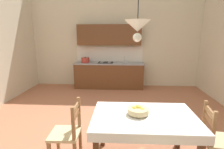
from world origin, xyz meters
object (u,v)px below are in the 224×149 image
(kitchen_cabinetry, at_px, (109,64))
(dining_table, at_px, (144,123))
(dining_chair_tv_side, at_px, (68,133))
(pendant_lamp, at_px, (138,27))
(fruit_bowl, at_px, (138,110))
(dining_chair_window_side, at_px, (217,140))

(kitchen_cabinetry, distance_m, dining_table, 3.88)
(dining_chair_tv_side, distance_m, pendant_lamp, 1.79)
(dining_chair_tv_side, relative_size, pendant_lamp, 1.16)
(dining_table, height_order, fruit_bowl, fruit_bowl)
(dining_table, height_order, dining_chair_window_side, dining_chair_window_side)
(kitchen_cabinetry, distance_m, fruit_bowl, 3.83)
(kitchen_cabinetry, relative_size, pendant_lamp, 3.00)
(kitchen_cabinetry, bearing_deg, fruit_bowl, -79.44)
(kitchen_cabinetry, xyz_separation_m, dining_table, (0.79, -3.79, -0.23))
(kitchen_cabinetry, height_order, pendant_lamp, pendant_lamp)
(dining_chair_window_side, bearing_deg, dining_table, 177.60)
(kitchen_cabinetry, relative_size, dining_chair_tv_side, 2.60)
(fruit_bowl, bearing_deg, pendant_lamp, -125.84)
(dining_table, bearing_deg, pendant_lamp, -164.64)
(kitchen_cabinetry, relative_size, dining_chair_window_side, 2.60)
(dining_chair_tv_side, bearing_deg, pendant_lamp, -2.14)
(kitchen_cabinetry, distance_m, dining_chair_window_side, 4.25)
(dining_table, height_order, dining_chair_tv_side, dining_chair_tv_side)
(dining_chair_tv_side, xyz_separation_m, fruit_bowl, (1.02, 0.03, 0.37))
(dining_chair_window_side, bearing_deg, fruit_bowl, 176.24)
(fruit_bowl, distance_m, pendant_lamp, 1.14)
(pendant_lamp, bearing_deg, dining_table, 15.36)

